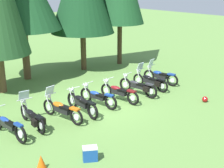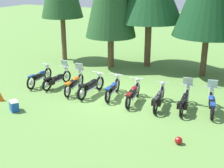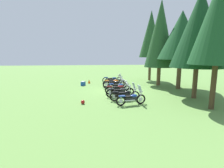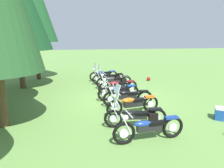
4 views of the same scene
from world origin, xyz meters
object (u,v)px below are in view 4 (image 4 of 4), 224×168
motorcycle_8 (103,74)px  pine_tree_4 (33,3)px  motorcycle_5 (118,86)px  pine_tree_3 (14,0)px  picnic_cooler (219,113)px  motorcycle_7 (109,77)px  motorcycle_0 (149,128)px  motorcycle_6 (115,81)px  dropped_helmet (149,79)px  motorcycle_1 (137,115)px  motorcycle_2 (132,103)px  motorcycle_3 (127,96)px  motorcycle_4 (118,91)px

motorcycle_8 → pine_tree_4: bearing=-28.0°
motorcycle_5 → pine_tree_4: (5.02, 5.26, 5.11)m
pine_tree_3 → picnic_cooler: 12.36m
motorcycle_7 → pine_tree_4: bearing=-31.3°
motorcycle_0 → motorcycle_5: size_ratio=1.01×
motorcycle_8 → pine_tree_4: (1.43, 4.88, 5.10)m
motorcycle_7 → pine_tree_3: size_ratio=0.28×
motorcycle_6 → picnic_cooler: motorcycle_6 is taller
pine_tree_4 → motorcycle_5: bearing=-133.7°
motorcycle_5 → motorcycle_7: (2.45, 0.11, 0.02)m
motorcycle_6 → dropped_helmet: bearing=-156.8°
motorcycle_0 → motorcycle_1: motorcycle_1 is taller
motorcycle_2 → pine_tree_4: (8.34, 5.25, 5.08)m
pine_tree_4 → dropped_helmet: pine_tree_4 is taller
motorcycle_0 → motorcycle_3: bearing=-97.7°
motorcycle_5 → motorcycle_0: bearing=81.8°
motorcycle_6 → dropped_helmet: size_ratio=8.40×
motorcycle_5 → motorcycle_8: bearing=-90.9°
motorcycle_2 → picnic_cooler: size_ratio=4.05×
motorcycle_3 → motorcycle_5: motorcycle_3 is taller
motorcycle_7 → motorcycle_8: bearing=-81.1°
motorcycle_3 → motorcycle_7: size_ratio=1.04×
pine_tree_4 → picnic_cooler: pine_tree_4 is taller
motorcycle_3 → picnic_cooler: 3.94m
motorcycle_0 → dropped_helmet: bearing=-114.8°
motorcycle_5 → pine_tree_4: pine_tree_4 is taller
pine_tree_4 → dropped_helmet: size_ratio=29.50×
motorcycle_8 → motorcycle_2: bearing=81.5°
motorcycle_2 → motorcycle_8: 6.92m
motorcycle_5 → pine_tree_3: 7.87m
motorcycle_4 → pine_tree_3: size_ratio=0.28×
motorcycle_1 → dropped_helmet: (7.58, -3.14, -0.31)m
dropped_helmet → motorcycle_4: bearing=143.0°
motorcycle_2 → pine_tree_3: bearing=-52.9°
motorcycle_0 → motorcycle_4: bearing=-94.3°
motorcycle_5 → motorcycle_6: bearing=-100.3°
pine_tree_4 → motorcycle_4: bearing=-140.7°
motorcycle_8 → pine_tree_4: 7.20m
motorcycle_6 → pine_tree_3: 7.66m
motorcycle_3 → picnic_cooler: size_ratio=4.06×
motorcycle_1 → pine_tree_4: 12.01m
motorcycle_7 → dropped_helmet: 3.12m
motorcycle_4 → dropped_helmet: motorcycle_4 is taller
motorcycle_4 → pine_tree_3: 8.15m
motorcycle_1 → motorcycle_4: 3.41m
motorcycle_1 → picnic_cooler: (0.16, -3.51, -0.21)m
dropped_helmet → motorcycle_2: bearing=154.9°
motorcycle_5 → motorcycle_6: size_ratio=1.00×
motorcycle_3 → motorcycle_5: (2.28, 0.03, -0.02)m
motorcycle_2 → pine_tree_4: pine_tree_4 is taller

